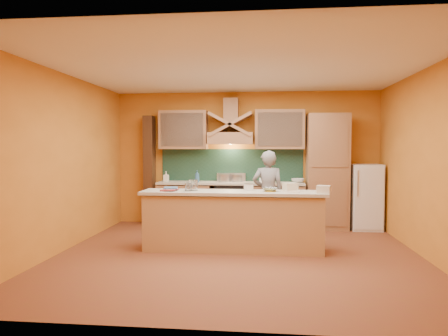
# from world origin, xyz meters

# --- Properties ---
(floor) EXTENTS (5.50, 5.00, 0.01)m
(floor) POSITION_xyz_m (0.00, 0.00, 0.00)
(floor) COLOR brown
(floor) RESTS_ON ground
(ceiling) EXTENTS (5.50, 5.00, 0.01)m
(ceiling) POSITION_xyz_m (0.00, 0.00, 2.80)
(ceiling) COLOR white
(ceiling) RESTS_ON wall_back
(wall_back) EXTENTS (5.50, 0.02, 2.80)m
(wall_back) POSITION_xyz_m (0.00, 2.50, 1.40)
(wall_back) COLOR orange
(wall_back) RESTS_ON floor
(wall_front) EXTENTS (5.50, 0.02, 2.80)m
(wall_front) POSITION_xyz_m (0.00, -2.50, 1.40)
(wall_front) COLOR orange
(wall_front) RESTS_ON floor
(wall_left) EXTENTS (0.02, 5.00, 2.80)m
(wall_left) POSITION_xyz_m (-2.75, 0.00, 1.40)
(wall_left) COLOR orange
(wall_left) RESTS_ON floor
(wall_right) EXTENTS (0.02, 5.00, 2.80)m
(wall_right) POSITION_xyz_m (2.75, 0.00, 1.40)
(wall_right) COLOR orange
(wall_right) RESTS_ON floor
(base_cabinet_left) EXTENTS (1.10, 0.60, 0.86)m
(base_cabinet_left) POSITION_xyz_m (-1.25, 2.20, 0.43)
(base_cabinet_left) COLOR #9E6C48
(base_cabinet_left) RESTS_ON floor
(base_cabinet_right) EXTENTS (1.10, 0.60, 0.86)m
(base_cabinet_right) POSITION_xyz_m (0.65, 2.20, 0.43)
(base_cabinet_right) COLOR #9E6C48
(base_cabinet_right) RESTS_ON floor
(counter_top) EXTENTS (3.00, 0.62, 0.04)m
(counter_top) POSITION_xyz_m (-0.30, 2.20, 0.90)
(counter_top) COLOR beige
(counter_top) RESTS_ON base_cabinet_left
(stove) EXTENTS (0.60, 0.58, 0.90)m
(stove) POSITION_xyz_m (-0.30, 2.20, 0.45)
(stove) COLOR black
(stove) RESTS_ON floor
(backsplash) EXTENTS (3.00, 0.03, 0.70)m
(backsplash) POSITION_xyz_m (-0.30, 2.48, 1.25)
(backsplash) COLOR #173327
(backsplash) RESTS_ON wall_back
(range_hood) EXTENTS (0.92, 0.50, 0.24)m
(range_hood) POSITION_xyz_m (-0.30, 2.25, 1.82)
(range_hood) COLOR #9E6C48
(range_hood) RESTS_ON wall_back
(hood_chimney) EXTENTS (0.30, 0.30, 0.50)m
(hood_chimney) POSITION_xyz_m (-0.30, 2.35, 2.40)
(hood_chimney) COLOR #9E6C48
(hood_chimney) RESTS_ON wall_back
(upper_cabinet_left) EXTENTS (1.00, 0.35, 0.80)m
(upper_cabinet_left) POSITION_xyz_m (-1.30, 2.33, 2.00)
(upper_cabinet_left) COLOR #9E6C48
(upper_cabinet_left) RESTS_ON wall_back
(upper_cabinet_right) EXTENTS (1.00, 0.35, 0.80)m
(upper_cabinet_right) POSITION_xyz_m (0.70, 2.33, 2.00)
(upper_cabinet_right) COLOR #9E6C48
(upper_cabinet_right) RESTS_ON wall_back
(pantry_column) EXTENTS (0.80, 0.60, 2.30)m
(pantry_column) POSITION_xyz_m (1.65, 2.20, 1.15)
(pantry_column) COLOR #9E6C48
(pantry_column) RESTS_ON floor
(fridge) EXTENTS (0.58, 0.60, 1.30)m
(fridge) POSITION_xyz_m (2.40, 2.20, 0.65)
(fridge) COLOR white
(fridge) RESTS_ON floor
(trim_column_left) EXTENTS (0.20, 0.30, 2.30)m
(trim_column_left) POSITION_xyz_m (-2.05, 2.35, 1.15)
(trim_column_left) COLOR #472816
(trim_column_left) RESTS_ON floor
(island_body) EXTENTS (2.80, 0.55, 0.88)m
(island_body) POSITION_xyz_m (-0.10, 0.30, 0.44)
(island_body) COLOR tan
(island_body) RESTS_ON floor
(island_top) EXTENTS (2.90, 0.62, 0.05)m
(island_top) POSITION_xyz_m (-0.10, 0.30, 0.92)
(island_top) COLOR beige
(island_top) RESTS_ON island_body
(person) EXTENTS (0.59, 0.41, 1.58)m
(person) POSITION_xyz_m (0.46, 1.37, 0.79)
(person) COLOR gray
(person) RESTS_ON floor
(pot_large) EXTENTS (0.26, 0.26, 0.17)m
(pot_large) POSITION_xyz_m (-0.43, 2.22, 0.99)
(pot_large) COLOR #B8B8BF
(pot_large) RESTS_ON stove
(pot_small) EXTENTS (0.23, 0.23, 0.14)m
(pot_small) POSITION_xyz_m (-0.18, 2.26, 0.97)
(pot_small) COLOR silver
(pot_small) RESTS_ON stove
(soap_bottle_a) EXTENTS (0.10, 0.11, 0.21)m
(soap_bottle_a) POSITION_xyz_m (-1.65, 2.21, 1.02)
(soap_bottle_a) COLOR white
(soap_bottle_a) RESTS_ON counter_top
(soap_bottle_b) EXTENTS (0.10, 0.10, 0.25)m
(soap_bottle_b) POSITION_xyz_m (-0.97, 2.04, 1.05)
(soap_bottle_b) COLOR #315F88
(soap_bottle_b) RESTS_ON counter_top
(bowl_back) EXTENTS (0.31, 0.31, 0.08)m
(bowl_back) POSITION_xyz_m (1.07, 2.25, 0.96)
(bowl_back) COLOR silver
(bowl_back) RESTS_ON counter_top
(dish_rack) EXTENTS (0.28, 0.23, 0.09)m
(dish_rack) POSITION_xyz_m (0.43, 2.22, 0.97)
(dish_rack) COLOR white
(dish_rack) RESTS_ON counter_top
(book_lower) EXTENTS (0.26, 0.33, 0.03)m
(book_lower) POSITION_xyz_m (-1.22, 0.27, 0.96)
(book_lower) COLOR #B94243
(book_lower) RESTS_ON island_top
(book_upper) EXTENTS (0.28, 0.34, 0.02)m
(book_upper) POSITION_xyz_m (-1.22, 0.32, 0.98)
(book_upper) COLOR #3B5C83
(book_upper) RESTS_ON island_top
(jar_large) EXTENTS (0.17, 0.17, 0.18)m
(jar_large) POSITION_xyz_m (-0.74, 0.33, 1.03)
(jar_large) COLOR white
(jar_large) RESTS_ON island_top
(jar_small) EXTENTS (0.15, 0.15, 0.13)m
(jar_small) POSITION_xyz_m (-0.80, 0.24, 1.01)
(jar_small) COLOR silver
(jar_small) RESTS_ON island_top
(kitchen_scale) EXTENTS (0.16, 0.16, 0.10)m
(kitchen_scale) POSITION_xyz_m (0.14, 0.42, 0.99)
(kitchen_scale) COLOR white
(kitchen_scale) RESTS_ON island_top
(mixing_bowl) EXTENTS (0.28, 0.28, 0.06)m
(mixing_bowl) POSITION_xyz_m (0.49, 0.32, 0.98)
(mixing_bowl) COLOR silver
(mixing_bowl) RESTS_ON island_top
(cloth) EXTENTS (0.23, 0.17, 0.01)m
(cloth) POSITION_xyz_m (0.83, 0.28, 0.95)
(cloth) COLOR beige
(cloth) RESTS_ON island_top
(grocery_bag_a) EXTENTS (0.25, 0.23, 0.13)m
(grocery_bag_a) POSITION_xyz_m (0.80, 0.40, 1.01)
(grocery_bag_a) COLOR beige
(grocery_bag_a) RESTS_ON island_top
(grocery_bag_b) EXTENTS (0.23, 0.20, 0.12)m
(grocery_bag_b) POSITION_xyz_m (1.28, 0.13, 1.00)
(grocery_bag_b) COLOR beige
(grocery_bag_b) RESTS_ON island_top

